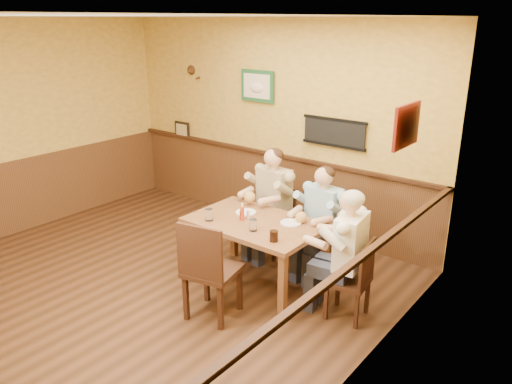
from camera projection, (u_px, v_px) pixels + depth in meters
room at (140, 137)px, 4.87m from camera, size 5.02×5.03×2.81m
dining_table at (255, 229)px, 5.31m from camera, size 1.40×0.90×0.75m
chair_back_left at (274, 222)px, 6.11m from camera, size 0.44×0.44×0.85m
chair_back_right at (322, 241)px, 5.62m from camera, size 0.41×0.41×0.81m
chair_right_end at (348, 279)px, 4.80m from camera, size 0.43×0.43×0.82m
chair_near_side at (212, 268)px, 4.79m from camera, size 0.56×0.56×1.03m
diner_tan_shirt at (274, 208)px, 6.05m from camera, size 0.62×0.62×1.21m
diner_blue_polo at (323, 227)px, 5.56m from camera, size 0.59×0.59×1.15m
diner_white_elder at (349, 262)px, 4.74m from camera, size 0.61×0.61×1.18m
water_glass_left at (209, 215)px, 5.28m from camera, size 0.10×0.10×0.13m
water_glass_mid at (253, 225)px, 5.02m from camera, size 0.09×0.09×0.12m
cola_tumbler at (274, 236)px, 4.79m from camera, size 0.11×0.11×0.11m
hot_sauce_bottle at (242, 213)px, 5.28m from camera, size 0.05×0.05×0.17m
salt_shaker at (248, 214)px, 5.34m from camera, size 0.05×0.05×0.09m
pepper_shaker at (242, 215)px, 5.30m from camera, size 0.05×0.05×0.10m
plate_far_left at (246, 212)px, 5.50m from camera, size 0.25×0.25×0.02m
plate_far_right at (291, 223)px, 5.21m from camera, size 0.24×0.24×0.01m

